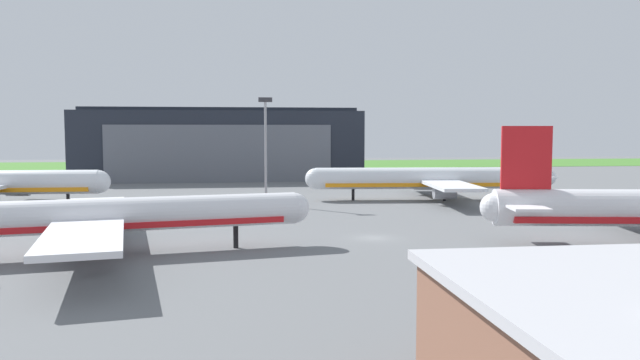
# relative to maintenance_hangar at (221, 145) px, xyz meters

# --- Properties ---
(ground_plane) EXTENTS (440.00, 440.00, 0.00)m
(ground_plane) POSITION_rel_maintenance_hangar_xyz_m (20.94, -98.32, -9.22)
(ground_plane) COLOR slate
(grass_field_strip) EXTENTS (440.00, 56.00, 0.08)m
(grass_field_strip) POSITION_rel_maintenance_hangar_xyz_m (20.94, 67.87, -9.18)
(grass_field_strip) COLOR #47812F
(grass_field_strip) RESTS_ON ground_plane
(maintenance_hangar) EXTENTS (74.33, 28.65, 19.36)m
(maintenance_hangar) POSITION_rel_maintenance_hangar_xyz_m (0.00, 0.00, 0.00)
(maintenance_hangar) COLOR #232833
(maintenance_hangar) RESTS_ON ground_plane
(airliner_far_left) EXTENTS (47.63, 38.83, 13.01)m
(airliner_far_left) POSITION_rel_maintenance_hangar_xyz_m (41.06, -59.00, -5.28)
(airliner_far_left) COLOR silver
(airliner_far_left) RESTS_ON ground_plane
(airliner_near_left) EXTENTS (44.60, 40.05, 12.09)m
(airliner_near_left) POSITION_rel_maintenance_hangar_xyz_m (-9.86, -105.11, -5.14)
(airliner_near_left) COLOR silver
(airliner_near_left) RESTS_ON ground_plane
(airliner_far_right) EXTENTS (36.01, 31.58, 13.37)m
(airliner_far_right) POSITION_rel_maintenance_hangar_xyz_m (-35.11, -61.17, -5.10)
(airliner_far_right) COLOR silver
(airliner_far_right) RESTS_ON ground_plane
(stair_truck) EXTENTS (4.02, 4.60, 2.03)m
(stair_truck) POSITION_rel_maintenance_hangar_xyz_m (0.64, -65.37, -8.21)
(stair_truck) COLOR #AD1E19
(stair_truck) RESTS_ON ground_plane
(apron_light_mast) EXTENTS (2.40, 0.50, 18.82)m
(apron_light_mast) POSITION_rel_maintenance_hangar_xyz_m (9.50, -62.44, 1.82)
(apron_light_mast) COLOR #99999E
(apron_light_mast) RESTS_ON ground_plane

